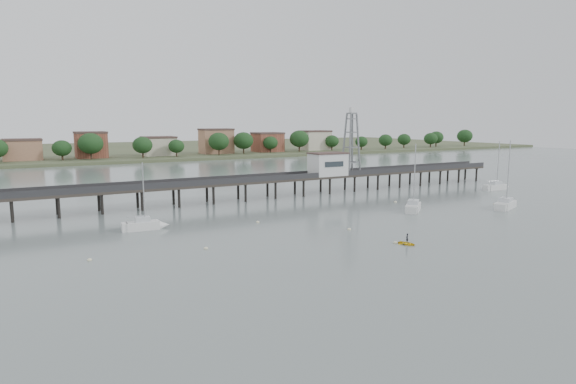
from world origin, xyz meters
name	(u,v)px	position (x,y,z in m)	size (l,w,h in m)	color
ground_plane	(459,291)	(0.00, 0.00, 0.00)	(500.00, 500.00, 0.00)	slate
pier	(226,183)	(0.00, 60.00, 3.79)	(150.00, 5.00, 5.50)	#2D2823
pier_building	(328,164)	(25.00, 60.00, 6.67)	(8.40, 5.40, 5.30)	silver
lattice_tower	(351,144)	(31.50, 60.00, 11.10)	(3.20, 3.20, 15.50)	slate
sailboat_d	(507,204)	(44.43, 27.32, 0.64)	(8.51, 5.26, 13.56)	white
sailboat_e	(499,187)	(64.08, 44.15, 0.65)	(7.46, 2.55, 12.23)	white
sailboat_c	(414,206)	(27.09, 34.38, 0.64)	(7.43, 6.79, 12.95)	white
sailboat_b	(149,225)	(-20.05, 42.01, 0.66)	(6.50, 2.29, 10.75)	white
yellow_dinghy	(407,244)	(8.02, 15.82, 0.00)	(1.73, 0.50, 2.43)	yellow
dinghy_occupant	(407,244)	(8.02, 15.82, 0.00)	(0.46, 1.27, 0.30)	black
mooring_buoys	(331,226)	(5.54, 30.09, 0.08)	(76.03, 25.77, 0.39)	#F3EDBD
far_shore	(98,150)	(0.36, 239.58, 0.95)	(500.00, 170.00, 10.40)	#475133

